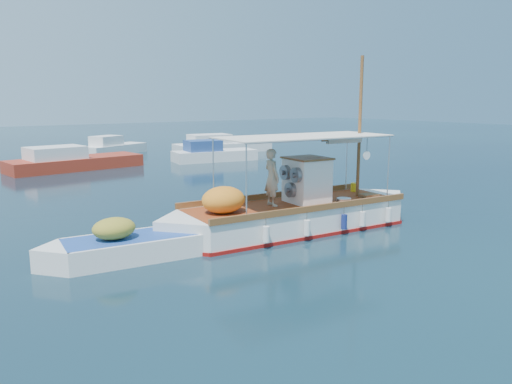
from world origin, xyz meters
TOP-DOWN VIEW (x-y plane):
  - ground at (0.00, 0.00)m, footprint 160.00×160.00m
  - fishing_caique at (0.37, -0.45)m, footprint 10.49×3.53m
  - dinghy at (-5.37, -0.25)m, footprint 6.00×2.15m
  - bg_boat_n at (-1.76, 20.05)m, footprint 8.89×3.87m
  - bg_boat_ne at (8.26, 18.71)m, footprint 6.51×3.13m
  - bg_boat_e at (12.11, 23.92)m, footprint 8.82×3.50m
  - bg_boat_far_n at (3.76, 27.72)m, footprint 6.17×4.30m

SIDE VIEW (x-z plane):
  - ground at x=0.00m, z-range 0.00..0.00m
  - dinghy at x=-5.37m, z-range -0.43..1.04m
  - bg_boat_n at x=-1.76m, z-range -0.41..1.39m
  - bg_boat_ne at x=8.26m, z-range -0.41..1.39m
  - bg_boat_e at x=12.11m, z-range -0.41..1.39m
  - bg_boat_far_n at x=3.76m, z-range -0.41..1.39m
  - fishing_caique at x=0.37m, z-range -2.64..3.78m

